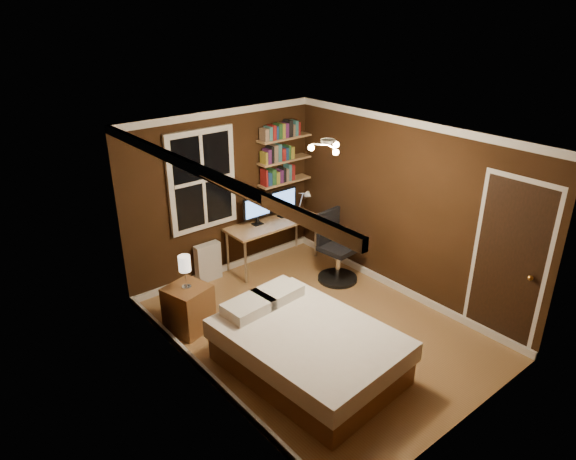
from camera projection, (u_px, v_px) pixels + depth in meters
floor at (316, 329)px, 6.60m from camera, size 4.20×4.20×0.00m
wall_back at (223, 194)px, 7.58m from camera, size 3.20×0.04×2.50m
wall_left at (202, 284)px, 5.16m from camera, size 0.04×4.20×2.50m
wall_right at (405, 209)px, 7.02m from camera, size 0.04×4.20×2.50m
ceiling at (322, 137)px, 5.58m from camera, size 3.20×4.20×0.02m
window at (202, 180)px, 7.23m from camera, size 1.06×0.06×1.46m
door at (508, 265)px, 6.01m from camera, size 0.03×0.82×2.05m
door_knob at (530, 278)px, 5.78m from camera, size 0.06×0.06×0.06m
ceiling_fixture at (328, 148)px, 5.55m from camera, size 0.44×0.44×0.18m
bookshelf_lower at (285, 181)px, 8.12m from camera, size 0.92×0.22×0.03m
books_row_lower at (285, 174)px, 8.06m from camera, size 0.54×0.16×0.23m
bookshelf_middle at (285, 160)px, 7.97m from camera, size 0.92×0.22×0.03m
books_row_middle at (285, 152)px, 7.92m from camera, size 0.54×0.16×0.23m
bookshelf_upper at (284, 138)px, 7.83m from camera, size 0.92×0.22×0.03m
books_row_upper at (284, 129)px, 7.78m from camera, size 0.66×0.16×0.23m
bed at (307, 349)px, 5.76m from camera, size 1.59×2.10×0.68m
nightstand at (189, 308)px, 6.49m from camera, size 0.60×0.60×0.61m
bedside_lamp at (185, 272)px, 6.28m from camera, size 0.15×0.15×0.44m
radiator at (208, 262)px, 7.66m from camera, size 0.39×0.14×0.59m
desk at (273, 226)px, 8.00m from camera, size 1.51×0.57×0.72m
monitor_left at (257, 210)px, 7.80m from camera, size 0.50×0.12×0.46m
monitor_right at (283, 203)px, 8.09m from camera, size 0.50×0.12×0.46m
desk_lamp at (304, 202)px, 8.17m from camera, size 0.14×0.32×0.44m
office_chair at (336, 254)px, 7.63m from camera, size 0.59×0.59×1.08m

